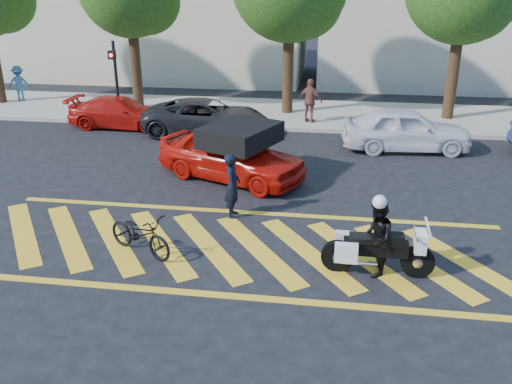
# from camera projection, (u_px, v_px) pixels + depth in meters

# --- Properties ---
(ground) EXTENTS (90.00, 90.00, 0.00)m
(ground) POSITION_uv_depth(u_px,v_px,m) (236.00, 248.00, 11.86)
(ground) COLOR black
(ground) RESTS_ON ground
(sidewalk) EXTENTS (60.00, 5.00, 0.15)m
(sidewalk) POSITION_uv_depth(u_px,v_px,m) (287.00, 114.00, 22.83)
(sidewalk) COLOR #9E998E
(sidewalk) RESTS_ON ground
(crosswalk) EXTENTS (12.33, 4.00, 0.01)m
(crosswalk) POSITION_uv_depth(u_px,v_px,m) (234.00, 247.00, 11.86)
(crosswalk) COLOR yellow
(crosswalk) RESTS_ON ground
(signal_pole) EXTENTS (0.28, 0.43, 3.20)m
(signal_pole) POSITION_uv_depth(u_px,v_px,m) (115.00, 75.00, 20.95)
(signal_pole) COLOR black
(signal_pole) RESTS_ON ground
(officer_bike) EXTENTS (0.43, 0.61, 1.60)m
(officer_bike) POSITION_uv_depth(u_px,v_px,m) (233.00, 186.00, 13.12)
(officer_bike) COLOR black
(officer_bike) RESTS_ON ground
(bicycle) EXTENTS (1.82, 1.34, 0.91)m
(bicycle) POSITION_uv_depth(u_px,v_px,m) (140.00, 234.00, 11.47)
(bicycle) COLOR black
(bicycle) RESTS_ON ground
(police_motorcycle) EXTENTS (2.22, 0.70, 0.98)m
(police_motorcycle) POSITION_uv_depth(u_px,v_px,m) (376.00, 250.00, 10.65)
(police_motorcycle) COLOR black
(police_motorcycle) RESTS_ON ground
(officer_moto) EXTENTS (0.60, 0.76, 1.56)m
(officer_moto) POSITION_uv_depth(u_px,v_px,m) (376.00, 238.00, 10.56)
(officer_moto) COLOR black
(officer_moto) RESTS_ON ground
(red_convertible) EXTENTS (4.73, 3.35, 1.50)m
(red_convertible) POSITION_uv_depth(u_px,v_px,m) (231.00, 154.00, 15.55)
(red_convertible) COLOR #BE1108
(red_convertible) RESTS_ON ground
(parked_left) EXTENTS (4.02, 1.64, 1.16)m
(parked_left) POSITION_uv_depth(u_px,v_px,m) (121.00, 112.00, 20.92)
(parked_left) COLOR #B7110B
(parked_left) RESTS_ON ground
(parked_mid_left) EXTENTS (4.74, 2.38, 1.29)m
(parked_mid_left) POSITION_uv_depth(u_px,v_px,m) (206.00, 117.00, 20.01)
(parked_mid_left) COLOR black
(parked_mid_left) RESTS_ON ground
(parked_mid_right) EXTENTS (4.35, 2.04, 1.44)m
(parked_mid_right) POSITION_uv_depth(u_px,v_px,m) (406.00, 129.00, 18.14)
(parked_mid_right) COLOR silver
(parked_mid_right) RESTS_ON ground
(pedestrian_left) EXTENTS (1.13, 0.84, 1.57)m
(pedestrian_left) POSITION_uv_depth(u_px,v_px,m) (19.00, 83.00, 24.60)
(pedestrian_left) COLOR #346791
(pedestrian_left) RESTS_ON sidewalk
(pedestrian_right) EXTENTS (1.07, 0.75, 1.69)m
(pedestrian_right) POSITION_uv_depth(u_px,v_px,m) (310.00, 101.00, 20.95)
(pedestrian_right) COLOR brown
(pedestrian_right) RESTS_ON sidewalk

